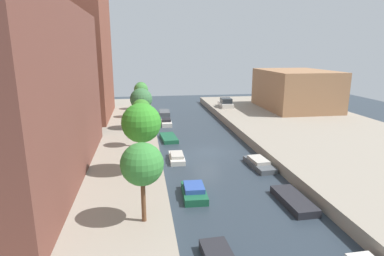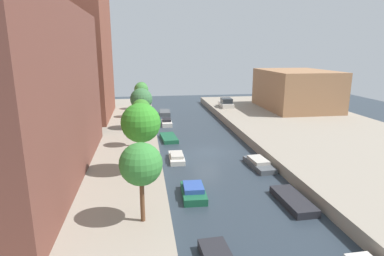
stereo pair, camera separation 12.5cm
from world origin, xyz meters
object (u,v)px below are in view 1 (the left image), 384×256
object	(u,v)px
moored_boat_left_1	(194,192)
street_tree_2	(141,110)
street_tree_4	(141,90)
apartment_tower_far	(69,44)
moored_boat_left_2	(177,157)
moored_boat_left_3	(169,138)
parked_car	(226,103)
low_block_right	(296,90)
moored_boat_right_2	(259,164)
street_tree_5	(141,89)
moored_boat_left_4	(167,123)
street_tree_3	(141,99)
street_tree_0	(142,165)
street_tree_1	(141,123)
moored_boat_left_5	(164,113)
moored_boat_right_1	(294,201)

from	to	relation	value
moored_boat_left_1	street_tree_2	bearing A→B (deg)	110.38
street_tree_4	apartment_tower_far	bearing A→B (deg)	169.39
apartment_tower_far	moored_boat_left_2	xyz separation A→B (m)	(12.61, -17.65, -10.77)
moored_boat_left_1	moored_boat_left_3	world-z (taller)	moored_boat_left_1
parked_car	moored_boat_left_3	size ratio (longest dim) A/B	1.05
low_block_right	moored_boat_right_2	bearing A→B (deg)	-122.50
street_tree_5	moored_boat_right_2	size ratio (longest dim) A/B	1.03
street_tree_2	street_tree_5	xyz separation A→B (m)	(-0.00, 20.50, -0.39)
parked_car	moored_boat_left_2	world-z (taller)	parked_car
moored_boat_left_4	moored_boat_left_1	bearing A→B (deg)	-89.42
street_tree_2	moored_boat_left_2	world-z (taller)	street_tree_2
street_tree_3	moored_boat_left_1	world-z (taller)	street_tree_3
street_tree_0	moored_boat_left_3	xyz separation A→B (m)	(3.06, 19.92, -4.15)
street_tree_2	street_tree_3	bearing A→B (deg)	90.00
street_tree_1	moored_boat_right_2	xyz separation A→B (m)	(10.43, 2.36, -4.68)
street_tree_1	moored_boat_left_5	distance (m)	28.05
street_tree_1	street_tree_2	distance (m)	7.07
street_tree_2	parked_car	bearing A→B (deg)	55.96
moored_boat_left_1	moored_boat_right_2	distance (m)	8.47
low_block_right	moored_boat_right_1	bearing A→B (deg)	-115.94
low_block_right	street_tree_3	bearing A→B (deg)	-157.54
street_tree_3	moored_boat_left_4	distance (m)	7.84
street_tree_1	street_tree_5	xyz separation A→B (m)	(0.00, 27.57, -0.68)
moored_boat_left_2	street_tree_3	bearing A→B (deg)	109.26
street_tree_1	street_tree_5	size ratio (longest dim) A/B	1.26
moored_boat_left_2	moored_boat_left_3	world-z (taller)	moored_boat_left_2
apartment_tower_far	parked_car	xyz separation A→B (m)	(23.27, 4.71, -9.47)
street_tree_0	street_tree_3	xyz separation A→B (m)	(0.00, 21.78, 0.24)
street_tree_3	parked_car	distance (m)	19.36
moored_boat_left_5	moored_boat_right_2	size ratio (longest dim) A/B	0.88
low_block_right	moored_boat_left_2	size ratio (longest dim) A/B	3.84
street_tree_0	moored_boat_left_2	world-z (taller)	street_tree_0
street_tree_1	parked_car	size ratio (longest dim) A/B	1.29
street_tree_4	moored_boat_left_3	world-z (taller)	street_tree_4
street_tree_0	parked_car	size ratio (longest dim) A/B	1.07
street_tree_2	moored_boat_right_2	size ratio (longest dim) A/B	1.12
moored_boat_left_3	moored_boat_left_2	bearing A→B (deg)	-88.78
street_tree_4	parked_car	distance (m)	15.65
moored_boat_left_1	moored_boat_right_1	world-z (taller)	moored_boat_left_1
street_tree_0	moored_boat_right_1	world-z (taller)	street_tree_0
street_tree_1	moored_boat_right_2	distance (m)	11.67
street_tree_4	moored_boat_left_5	distance (m)	8.57
moored_boat_left_4	moored_boat_right_1	size ratio (longest dim) A/B	0.74
street_tree_4	street_tree_2	bearing A→B (deg)	-90.00
street_tree_1	moored_boat_left_2	distance (m)	7.72
street_tree_0	parked_car	distance (m)	37.71
street_tree_5	moored_boat_right_1	xyz separation A→B (m)	(10.23, -32.51, -4.04)
low_block_right	moored_boat_left_5	bearing A→B (deg)	172.35
street_tree_3	moored_boat_right_1	xyz separation A→B (m)	(10.23, -19.37, -4.35)
street_tree_0	moored_boat_left_4	size ratio (longest dim) A/B	1.45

